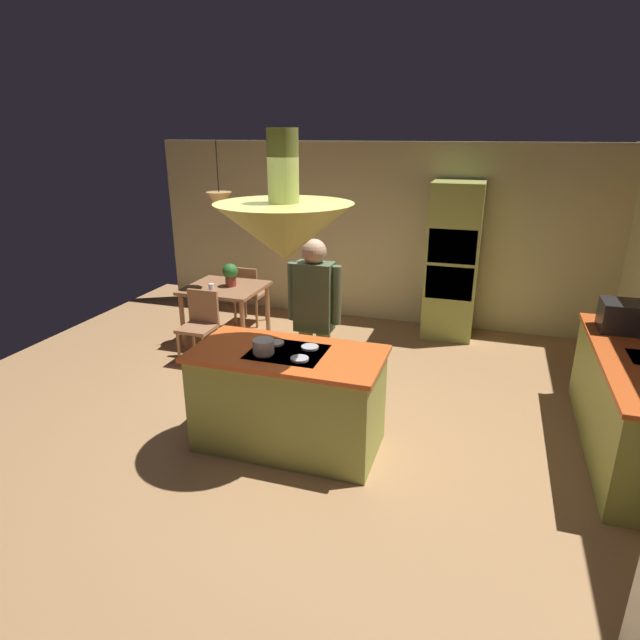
# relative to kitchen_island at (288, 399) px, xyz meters

# --- Properties ---
(ground) EXTENTS (8.16, 8.16, 0.00)m
(ground) POSITION_rel_kitchen_island_xyz_m (0.00, 0.20, -0.46)
(ground) COLOR #AD7F51
(wall_back) EXTENTS (6.80, 0.10, 2.55)m
(wall_back) POSITION_rel_kitchen_island_xyz_m (0.00, 3.65, 0.82)
(wall_back) COLOR beige
(wall_back) RESTS_ON ground
(kitchen_island) EXTENTS (1.65, 0.85, 0.93)m
(kitchen_island) POSITION_rel_kitchen_island_xyz_m (0.00, 0.00, 0.00)
(kitchen_island) COLOR #A0A84C
(kitchen_island) RESTS_ON ground
(counter_run_right) EXTENTS (0.73, 2.20, 0.91)m
(counter_run_right) POSITION_rel_kitchen_island_xyz_m (2.84, 0.80, 0.01)
(counter_run_right) COLOR #A0A84C
(counter_run_right) RESTS_ON ground
(oven_tower) EXTENTS (0.66, 0.62, 2.08)m
(oven_tower) POSITION_rel_kitchen_island_xyz_m (1.10, 3.24, 0.58)
(oven_tower) COLOR #A0A84C
(oven_tower) RESTS_ON ground
(dining_table) EXTENTS (0.98, 0.90, 0.76)m
(dining_table) POSITION_rel_kitchen_island_xyz_m (-1.70, 2.10, 0.20)
(dining_table) COLOR #A16C48
(dining_table) RESTS_ON ground
(person_at_island) EXTENTS (0.53, 0.23, 1.75)m
(person_at_island) POSITION_rel_kitchen_island_xyz_m (0.01, 0.69, 0.55)
(person_at_island) COLOR tan
(person_at_island) RESTS_ON ground
(range_hood) EXTENTS (1.10, 1.10, 1.00)m
(range_hood) POSITION_rel_kitchen_island_xyz_m (0.00, -0.00, 1.50)
(range_hood) COLOR #A0A84C
(pendant_light_over_table) EXTENTS (0.32, 0.32, 0.82)m
(pendant_light_over_table) POSITION_rel_kitchen_island_xyz_m (-1.70, 2.10, 1.40)
(pendant_light_over_table) COLOR #E0B266
(chair_facing_island) EXTENTS (0.40, 0.40, 0.87)m
(chair_facing_island) POSITION_rel_kitchen_island_xyz_m (-1.70, 1.43, 0.05)
(chair_facing_island) COLOR #A16C48
(chair_facing_island) RESTS_ON ground
(chair_by_back_wall) EXTENTS (0.40, 0.40, 0.87)m
(chair_by_back_wall) POSITION_rel_kitchen_island_xyz_m (-1.70, 2.77, 0.05)
(chair_by_back_wall) COLOR #A16C48
(chair_by_back_wall) RESTS_ON ground
(potted_plant_on_table) EXTENTS (0.20, 0.20, 0.30)m
(potted_plant_on_table) POSITION_rel_kitchen_island_xyz_m (-1.63, 2.15, 0.47)
(potted_plant_on_table) COLOR #99382D
(potted_plant_on_table) RESTS_ON dining_table
(cup_on_table) EXTENTS (0.07, 0.07, 0.09)m
(cup_on_table) POSITION_rel_kitchen_island_xyz_m (-1.77, 1.88, 0.35)
(cup_on_table) COLOR white
(cup_on_table) RESTS_ON dining_table
(microwave_on_counter) EXTENTS (0.46, 0.36, 0.28)m
(microwave_on_counter) POSITION_rel_kitchen_island_xyz_m (2.84, 1.45, 0.59)
(microwave_on_counter) COLOR #232326
(microwave_on_counter) RESTS_ON counter_run_right
(cooking_pot_on_cooktop) EXTENTS (0.18, 0.18, 0.12)m
(cooking_pot_on_cooktop) POSITION_rel_kitchen_island_xyz_m (-0.16, -0.13, 0.53)
(cooking_pot_on_cooktop) COLOR #B2B2B7
(cooking_pot_on_cooktop) RESTS_ON kitchen_island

